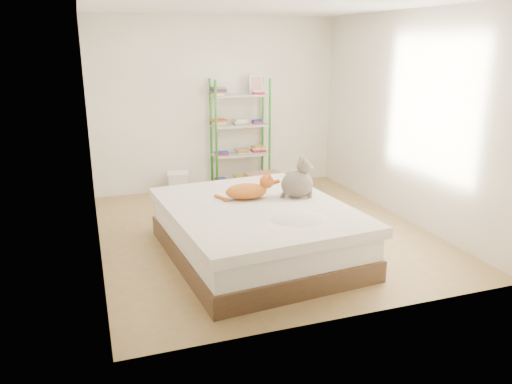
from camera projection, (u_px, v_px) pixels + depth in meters
name	position (u px, v px, depth m)	size (l,w,h in m)	color
room	(264.00, 125.00, 5.71)	(3.81, 4.21, 2.61)	tan
bed	(256.00, 231.00, 5.31)	(1.97, 2.37, 0.57)	brown
orange_cat	(246.00, 189.00, 5.42)	(0.54, 0.29, 0.22)	#C55228
grey_cat	(297.00, 178.00, 5.45)	(0.32, 0.38, 0.44)	#766C58
shelf_unit	(241.00, 138.00, 7.65)	(0.88, 0.36, 1.74)	#2E8726
cardboard_box	(265.00, 185.00, 7.39)	(0.55, 0.54, 0.41)	tan
white_bin	(178.00, 183.00, 7.49)	(0.36, 0.33, 0.35)	white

